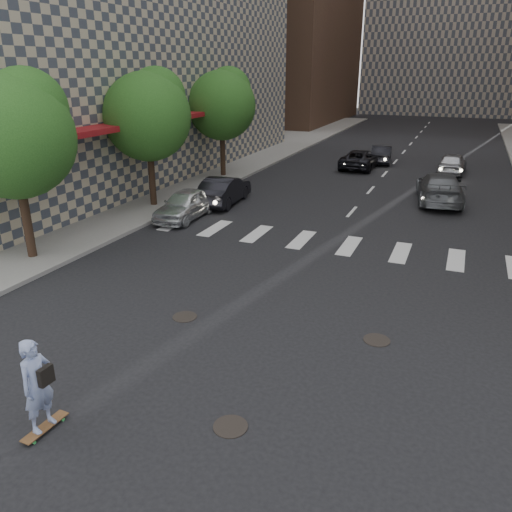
{
  "coord_description": "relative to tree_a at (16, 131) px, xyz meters",
  "views": [
    {
      "loc": [
        4.76,
        -9.74,
        6.7
      ],
      "look_at": [
        -0.69,
        3.37,
        1.3
      ],
      "focal_mm": 35.0,
      "sensor_mm": 36.0,
      "label": 1
    }
  ],
  "objects": [
    {
      "name": "tree_c",
      "position": [
        0.0,
        16.0,
        0.0
      ],
      "size": [
        4.2,
        4.2,
        6.6
      ],
      "color": "#382619",
      "rests_on": "sidewalk_left"
    },
    {
      "name": "traffic_car_a",
      "position": [
        2.95,
        9.86,
        -3.93
      ],
      "size": [
        1.87,
        4.46,
        1.43
      ],
      "primitive_type": "imported",
      "rotation": [
        0.0,
        0.0,
        3.22
      ],
      "color": "black",
      "rests_on": "ground"
    },
    {
      "name": "traffic_car_e",
      "position": [
        8.54,
        24.89,
        -4.01
      ],
      "size": [
        1.79,
        4.02,
        1.28
      ],
      "primitive_type": "imported",
      "rotation": [
        0.0,
        0.0,
        3.25
      ],
      "color": "black",
      "rests_on": "ground"
    },
    {
      "name": "ground",
      "position": [
        9.45,
        -3.14,
        -4.65
      ],
      "size": [
        160.0,
        160.0,
        0.0
      ],
      "primitive_type": "plane",
      "color": "black",
      "rests_on": "ground"
    },
    {
      "name": "skateboarder",
      "position": [
        7.35,
        -7.14,
        -3.59
      ],
      "size": [
        0.51,
        1.03,
        2.02
      ],
      "rotation": [
        0.0,
        0.0,
        -0.04
      ],
      "color": "brown",
      "rests_on": "ground"
    },
    {
      "name": "traffic_car_c",
      "position": [
        7.53,
        22.16,
        -3.99
      ],
      "size": [
        2.3,
        4.76,
        1.31
      ],
      "primitive_type": "imported",
      "rotation": [
        0.0,
        0.0,
        3.11
      ],
      "color": "black",
      "rests_on": "ground"
    },
    {
      "name": "manhole_b",
      "position": [
        7.45,
        -1.94,
        -4.64
      ],
      "size": [
        0.7,
        0.7,
        0.02
      ],
      "primitive_type": "cylinder",
      "color": "black",
      "rests_on": "ground"
    },
    {
      "name": "sidewalk_left",
      "position": [
        -5.05,
        16.86,
        -4.57
      ],
      "size": [
        13.0,
        80.0,
        0.15
      ],
      "primitive_type": "cube",
      "color": "gray",
      "rests_on": "ground"
    },
    {
      "name": "silver_sedan",
      "position": [
        2.45,
        6.71,
        -3.97
      ],
      "size": [
        1.72,
        4.02,
        1.35
      ],
      "primitive_type": "imported",
      "rotation": [
        0.0,
        0.0,
        0.03
      ],
      "color": "silver",
      "rests_on": "ground"
    },
    {
      "name": "tree_b",
      "position": [
        0.0,
        8.0,
        0.0
      ],
      "size": [
        4.2,
        4.2,
        6.6
      ],
      "color": "#382619",
      "rests_on": "sidewalk_left"
    },
    {
      "name": "traffic_car_b",
      "position": [
        13.25,
        14.44,
        -3.87
      ],
      "size": [
        2.88,
        5.61,
        1.56
      ],
      "primitive_type": "imported",
      "rotation": [
        0.0,
        0.0,
        3.27
      ],
      "color": "#585A5F",
      "rests_on": "ground"
    },
    {
      "name": "tree_a",
      "position": [
        0.0,
        0.0,
        0.0
      ],
      "size": [
        4.2,
        4.2,
        6.6
      ],
      "color": "#382619",
      "rests_on": "sidewalk_left"
    },
    {
      "name": "manhole_c",
      "position": [
        12.75,
        -1.14,
        -4.64
      ],
      "size": [
        0.7,
        0.7,
        0.02
      ],
      "primitive_type": "cylinder",
      "color": "black",
      "rests_on": "ground"
    },
    {
      "name": "traffic_car_d",
      "position": [
        13.53,
        22.73,
        -3.95
      ],
      "size": [
        1.87,
        4.18,
        1.39
      ],
      "primitive_type": "imported",
      "rotation": [
        0.0,
        0.0,
        3.09
      ],
      "color": "#B2B3B9",
      "rests_on": "ground"
    },
    {
      "name": "manhole_a",
      "position": [
        10.65,
        -5.64,
        -4.64
      ],
      "size": [
        0.7,
        0.7,
        0.02
      ],
      "primitive_type": "cylinder",
      "color": "black",
      "rests_on": "ground"
    }
  ]
}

